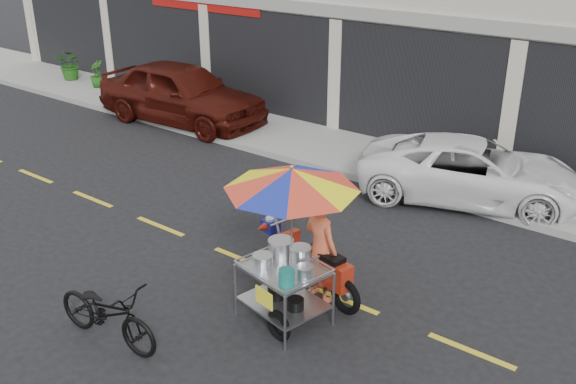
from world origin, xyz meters
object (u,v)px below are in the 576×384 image
Objects in this scene: maroon_sedan at (181,93)px; food_vendor_rig at (300,219)px; near_bicycle at (107,312)px; white_pickup at (473,171)px.

food_vendor_rig is (7.90, -5.31, 0.65)m from maroon_sedan.
food_vendor_rig is (1.59, 2.13, 1.02)m from near_bicycle.
maroon_sedan is at bearing 157.90° from food_vendor_rig.
maroon_sedan reaches higher than near_bicycle.
maroon_sedan is 2.82× the size of near_bicycle.
maroon_sedan reaches higher than white_pickup.
near_bicycle is at bearing -114.94° from food_vendor_rig.
food_vendor_rig is at bearing -127.33° from maroon_sedan.
food_vendor_rig reaches higher than white_pickup.
food_vendor_rig reaches higher than near_bicycle.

